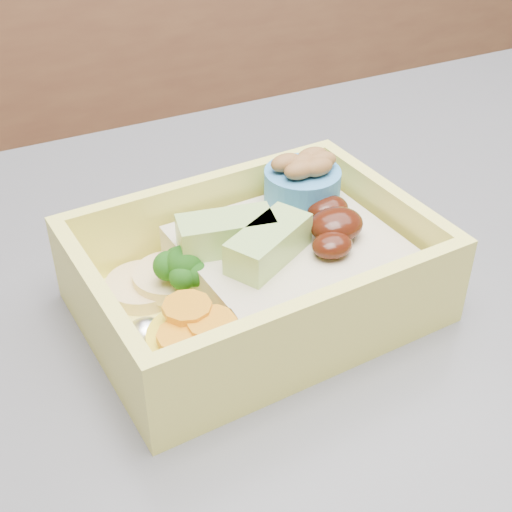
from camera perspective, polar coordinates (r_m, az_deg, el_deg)
name	(u,v)px	position (r m, az deg, el deg)	size (l,w,h in m)	color
bento_box	(263,269)	(0.41, 0.57, -1.05)	(0.20, 0.15, 0.07)	#FBF267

